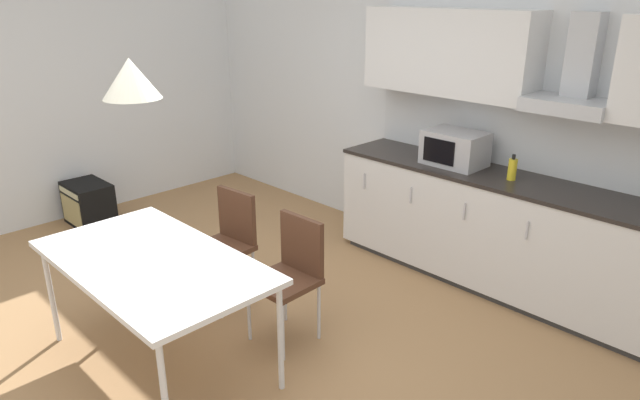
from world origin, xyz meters
The scene contains 13 objects.
ground_plane centered at (0.00, 0.00, -0.01)m, with size 9.30×7.20×0.02m, color #9E754C.
wall_back centered at (0.00, 2.45, 1.28)m, with size 7.44×0.10×2.56m, color silver.
wall_left centered at (-3.15, 0.00, 1.28)m, with size 0.10×5.76×2.56m, color silver.
kitchen_counter centered at (1.20, 2.11, 0.47)m, with size 3.59×0.62×0.93m.
backsplash_tile centered at (1.20, 2.39, 1.19)m, with size 3.57×0.02×0.51m, color silver.
upper_wall_cabinets centered at (1.20, 2.23, 1.81)m, with size 3.57×0.40×0.68m.
microwave centered at (0.37, 2.11, 1.07)m, with size 0.48×0.35×0.28m.
bottle_yellow centered at (0.90, 2.08, 1.02)m, with size 0.07×0.07×0.20m.
dining_table centered at (-0.15, -0.39, 0.71)m, with size 1.60×0.89×0.75m.
chair_far_left centered at (-0.51, 0.44, 0.53)m, with size 0.44×0.44×0.87m.
chair_far_right centered at (0.21, 0.44, 0.53)m, with size 0.41×0.41×0.87m.
guitar_amp centered at (-2.75, 0.29, 0.22)m, with size 0.52×0.37×0.44m.
pendant_lamp centered at (-0.15, -0.39, 1.84)m, with size 0.32×0.32×0.22m, color silver.
Camera 1 is at (2.80, -1.85, 2.32)m, focal length 32.00 mm.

